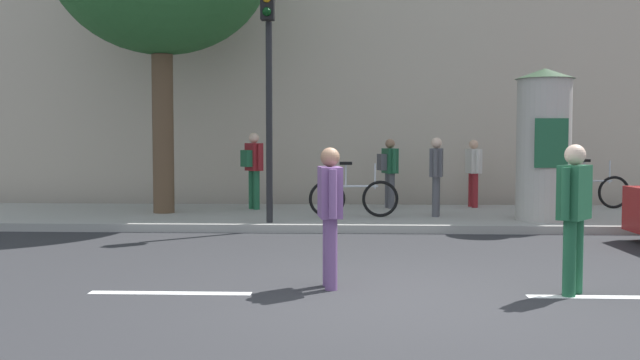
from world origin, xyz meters
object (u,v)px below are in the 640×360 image
at_px(pedestrian_tallest, 473,168).
at_px(poster_column, 544,144).
at_px(pedestrian_in_red_top, 330,206).
at_px(bicycle_leaning, 591,191).
at_px(pedestrian_in_light_jacket, 574,207).
at_px(traffic_light, 268,60).
at_px(pedestrian_with_bag, 389,167).
at_px(pedestrian_near_pole, 436,170).
at_px(bicycle_upright, 354,197).
at_px(pedestrian_with_backpack, 253,164).

bearing_deg(pedestrian_tallest, poster_column, -70.70).
relative_size(pedestrian_in_red_top, bicycle_leaning, 0.91).
bearing_deg(pedestrian_in_light_jacket, pedestrian_tallest, 87.67).
height_order(traffic_light, pedestrian_in_red_top, traffic_light).
height_order(pedestrian_in_red_top, bicycle_leaning, pedestrian_in_red_top).
relative_size(traffic_light, pedestrian_with_bag, 2.87).
bearing_deg(pedestrian_near_pole, bicycle_leaning, 25.22).
height_order(traffic_light, bicycle_upright, traffic_light).
relative_size(pedestrian_in_red_top, pedestrian_tallest, 1.06).
bearing_deg(pedestrian_in_light_jacket, bicycle_leaning, 70.53).
distance_m(pedestrian_in_light_jacket, pedestrian_tallest, 8.36).
distance_m(pedestrian_in_red_top, bicycle_leaning, 9.60).
relative_size(traffic_light, poster_column, 1.54).
bearing_deg(pedestrian_in_light_jacket, traffic_light, 127.28).
bearing_deg(bicycle_leaning, poster_column, -125.94).
relative_size(pedestrian_in_red_top, bicycle_upright, 0.91).
bearing_deg(pedestrian_near_pole, pedestrian_with_backpack, 161.81).
xyz_separation_m(pedestrian_in_red_top, bicycle_upright, (0.30, 5.95, -0.40)).
distance_m(pedestrian_in_red_top, pedestrian_near_pole, 6.46).
bearing_deg(bicycle_leaning, pedestrian_in_light_jacket, -109.47).
bearing_deg(traffic_light, pedestrian_with_backpack, 104.00).
xyz_separation_m(pedestrian_in_red_top, pedestrian_with_backpack, (-1.89, 7.41, 0.20)).
bearing_deg(pedestrian_near_pole, pedestrian_with_bag, 117.54).
distance_m(traffic_light, pedestrian_with_backpack, 3.27).
relative_size(traffic_light, bicycle_upright, 2.49).
xyz_separation_m(pedestrian_near_pole, pedestrian_tallest, (1.06, 1.93, -0.03)).
relative_size(pedestrian_near_pole, bicycle_upright, 0.88).
xyz_separation_m(pedestrian_near_pole, bicycle_upright, (-1.64, -0.21, -0.53)).
bearing_deg(pedestrian_with_backpack, bicycle_upright, -33.80).
height_order(pedestrian_in_red_top, pedestrian_with_backpack, pedestrian_with_backpack).
height_order(poster_column, pedestrian_tallest, poster_column).
distance_m(poster_column, bicycle_leaning, 3.00).
bearing_deg(pedestrian_with_backpack, pedestrian_with_bag, 7.12).
distance_m(pedestrian_near_pole, bicycle_upright, 1.73).
relative_size(poster_column, pedestrian_near_pole, 1.83).
bearing_deg(pedestrian_with_backpack, pedestrian_in_light_jacket, -59.37).
bearing_deg(pedestrian_tallest, pedestrian_in_red_top, -110.33).
distance_m(traffic_light, pedestrian_in_red_top, 5.48).
bearing_deg(traffic_light, pedestrian_tallest, 37.06).
bearing_deg(pedestrian_in_red_top, pedestrian_with_bag, 82.05).
relative_size(poster_column, bicycle_leaning, 1.62).
relative_size(pedestrian_in_light_jacket, pedestrian_with_backpack, 0.98).
relative_size(pedestrian_in_light_jacket, bicycle_upright, 0.93).
height_order(pedestrian_in_red_top, pedestrian_near_pole, pedestrian_near_pole).
xyz_separation_m(pedestrian_in_red_top, bicycle_leaning, (5.52, 7.85, -0.40)).
xyz_separation_m(poster_column, bicycle_leaning, (1.65, 2.27, -1.06)).
xyz_separation_m(pedestrian_in_light_jacket, pedestrian_with_bag, (-1.57, 8.04, 0.10)).
relative_size(poster_column, bicycle_upright, 1.62).
distance_m(poster_column, pedestrian_near_pole, 2.10).
height_order(pedestrian_in_red_top, bicycle_upright, pedestrian_in_red_top).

